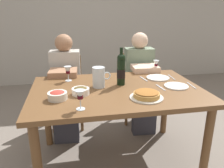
% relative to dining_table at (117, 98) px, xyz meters
% --- Properties ---
extents(ground_plane, '(8.00, 8.00, 0.00)m').
position_rel_dining_table_xyz_m(ground_plane, '(0.00, 0.00, -0.67)').
color(ground_plane, slate).
extents(back_wall, '(8.00, 0.10, 2.80)m').
position_rel_dining_table_xyz_m(back_wall, '(0.00, 2.66, 0.73)').
color(back_wall, '#B2ADA3').
rests_on(back_wall, ground).
extents(dining_table, '(1.50, 1.00, 0.76)m').
position_rel_dining_table_xyz_m(dining_table, '(0.00, 0.00, 0.00)').
color(dining_table, brown).
rests_on(dining_table, ground).
extents(wine_bottle, '(0.08, 0.08, 0.35)m').
position_rel_dining_table_xyz_m(wine_bottle, '(0.06, 0.10, 0.24)').
color(wine_bottle, black).
rests_on(wine_bottle, dining_table).
extents(water_pitcher, '(0.17, 0.11, 0.18)m').
position_rel_dining_table_xyz_m(water_pitcher, '(-0.15, 0.07, 0.17)').
color(water_pitcher, silver).
rests_on(water_pitcher, dining_table).
extents(baked_tart, '(0.27, 0.27, 0.06)m').
position_rel_dining_table_xyz_m(baked_tart, '(0.18, -0.26, 0.12)').
color(baked_tart, silver).
rests_on(baked_tart, dining_table).
extents(salad_bowl, '(0.15, 0.15, 0.07)m').
position_rel_dining_table_xyz_m(salad_bowl, '(-0.51, -0.16, 0.13)').
color(salad_bowl, silver).
rests_on(salad_bowl, dining_table).
extents(olive_bowl, '(0.14, 0.14, 0.06)m').
position_rel_dining_table_xyz_m(olive_bowl, '(-0.32, -0.08, 0.12)').
color(olive_bowl, white).
rests_on(olive_bowl, dining_table).
extents(wine_glass_left_diner, '(0.07, 0.07, 0.14)m').
position_rel_dining_table_xyz_m(wine_glass_left_diner, '(-0.34, -0.37, 0.20)').
color(wine_glass_left_diner, silver).
rests_on(wine_glass_left_diner, dining_table).
extents(wine_glass_right_diner, '(0.06, 0.06, 0.14)m').
position_rel_dining_table_xyz_m(wine_glass_right_diner, '(0.53, 0.43, 0.19)').
color(wine_glass_right_diner, silver).
rests_on(wine_glass_right_diner, dining_table).
extents(wine_glass_centre, '(0.07, 0.07, 0.15)m').
position_rel_dining_table_xyz_m(wine_glass_centre, '(-0.42, 0.30, 0.19)').
color(wine_glass_centre, silver).
rests_on(wine_glass_centre, dining_table).
extents(dinner_plate_left_setting, '(0.23, 0.23, 0.01)m').
position_rel_dining_table_xyz_m(dinner_plate_left_setting, '(0.47, 0.22, 0.10)').
color(dinner_plate_left_setting, white).
rests_on(dinner_plate_left_setting, dining_table).
extents(dinner_plate_right_setting, '(0.22, 0.22, 0.01)m').
position_rel_dining_table_xyz_m(dinner_plate_right_setting, '(0.54, -0.06, 0.10)').
color(dinner_plate_right_setting, white).
rests_on(dinner_plate_right_setting, dining_table).
extents(fork_left_setting, '(0.04, 0.16, 0.00)m').
position_rel_dining_table_xyz_m(fork_left_setting, '(0.32, 0.22, 0.09)').
color(fork_left_setting, silver).
rests_on(fork_left_setting, dining_table).
extents(knife_left_setting, '(0.02, 0.18, 0.00)m').
position_rel_dining_table_xyz_m(knife_left_setting, '(0.62, 0.22, 0.09)').
color(knife_left_setting, silver).
rests_on(knife_left_setting, dining_table).
extents(knife_right_setting, '(0.02, 0.18, 0.00)m').
position_rel_dining_table_xyz_m(knife_right_setting, '(0.69, -0.06, 0.09)').
color(knife_right_setting, silver).
rests_on(knife_right_setting, dining_table).
extents(spoon_right_setting, '(0.03, 0.16, 0.00)m').
position_rel_dining_table_xyz_m(spoon_right_setting, '(0.39, -0.06, 0.09)').
color(spoon_right_setting, silver).
rests_on(spoon_right_setting, dining_table).
extents(chair_left, '(0.43, 0.43, 0.87)m').
position_rel_dining_table_xyz_m(chair_left, '(-0.44, 0.90, -0.17)').
color(chair_left, brown).
rests_on(chair_left, ground).
extents(diner_left, '(0.36, 0.52, 1.16)m').
position_rel_dining_table_xyz_m(diner_left, '(-0.46, 0.67, -0.05)').
color(diner_left, '#B7B2A8').
rests_on(diner_left, ground).
extents(chair_right, '(0.42, 0.42, 0.87)m').
position_rel_dining_table_xyz_m(chair_right, '(0.45, 0.91, -0.17)').
color(chair_right, brown).
rests_on(chair_right, ground).
extents(diner_right, '(0.35, 0.52, 1.16)m').
position_rel_dining_table_xyz_m(diner_right, '(0.44, 0.67, -0.05)').
color(diner_right, gray).
rests_on(diner_right, ground).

